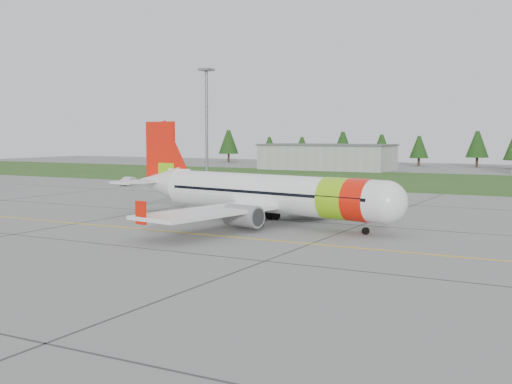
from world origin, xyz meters
The scene contains 8 objects.
ground centered at (0.00, 0.00, 0.00)m, with size 320.00×320.00×0.00m, color gray.
aircraft centered at (1.04, 16.97, 2.95)m, with size 33.51×31.31×10.22m.
service_van centered at (-41.77, 47.87, 2.18)m, with size 1.52×1.44×4.36m, color silver.
grass_strip centered at (0.00, 82.00, 0.01)m, with size 320.00×50.00×0.03m, color #30561E.
taxi_guideline centered at (0.00, 8.00, 0.01)m, with size 120.00×0.25×0.02m, color gold.
hangar_west centered at (-30.00, 110.00, 3.00)m, with size 32.00×14.00×6.00m, color #A8A8A3.
floodlight_mast centered at (-32.00, 58.00, 10.00)m, with size 0.50×0.50×20.00m, color slate.
treeline centered at (0.00, 138.00, 5.00)m, with size 160.00×8.00×10.00m, color #1C3F14, non-canonical shape.
Camera 1 is at (30.30, -38.93, 8.79)m, focal length 45.00 mm.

